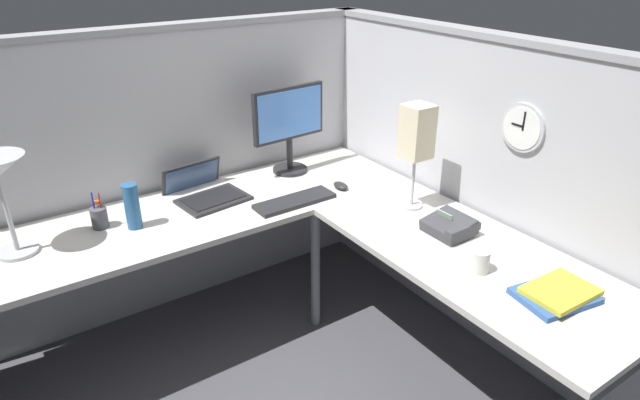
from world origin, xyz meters
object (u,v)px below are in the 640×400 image
object	(u,v)px
wall_clock	(523,128)
pen_cup	(99,217)
office_phone	(450,227)
book_stack	(557,294)
monitor	(289,123)
thermos_flask	(132,206)
keyboard	(295,201)
coffee_mug	(480,261)
laptop	(204,191)
desk_lamp_paper	(417,135)
computer_mouse	(341,186)

from	to	relation	value
wall_clock	pen_cup	bearing A→B (deg)	146.55
office_phone	wall_clock	size ratio (longest dim) A/B	0.94
book_stack	monitor	bearing A→B (deg)	96.10
thermos_flask	office_phone	xyz separation A→B (m)	(1.18, -0.88, -0.07)
keyboard	thermos_flask	world-z (taller)	thermos_flask
coffee_mug	monitor	bearing A→B (deg)	93.36
monitor	laptop	size ratio (longest dim) A/B	1.19
monitor	pen_cup	xyz separation A→B (m)	(-1.10, -0.08, -0.24)
monitor	keyboard	xyz separation A→B (m)	(-0.20, -0.38, -0.28)
laptop	keyboard	world-z (taller)	laptop
monitor	desk_lamp_paper	bearing A→B (deg)	-70.61
computer_mouse	monitor	bearing A→B (deg)	104.92
computer_mouse	wall_clock	distance (m)	1.00
keyboard	book_stack	bearing A→B (deg)	-73.69
keyboard	thermos_flask	bearing A→B (deg)	164.64
computer_mouse	pen_cup	world-z (taller)	pen_cup
keyboard	desk_lamp_paper	xyz separation A→B (m)	(0.47, -0.37, 0.37)
thermos_flask	keyboard	bearing A→B (deg)	-14.93
wall_clock	keyboard	bearing A→B (deg)	132.96
book_stack	thermos_flask	bearing A→B (deg)	127.91
laptop	office_phone	bearing A→B (deg)	-53.47
monitor	office_phone	xyz separation A→B (m)	(0.21, -1.06, -0.26)
keyboard	desk_lamp_paper	size ratio (longest dim) A/B	0.81
office_phone	wall_clock	distance (m)	0.54
keyboard	coffee_mug	size ratio (longest dim) A/B	4.48
pen_cup	coffee_mug	size ratio (longest dim) A/B	1.88
book_stack	keyboard	bearing A→B (deg)	106.75
monitor	desk_lamp_paper	world-z (taller)	desk_lamp_paper
laptop	thermos_flask	xyz separation A→B (m)	(-0.41, -0.15, 0.09)
monitor	keyboard	distance (m)	0.51
keyboard	office_phone	world-z (taller)	office_phone
wall_clock	laptop	bearing A→B (deg)	133.51
book_stack	computer_mouse	bearing A→B (deg)	93.49
book_stack	pen_cup	bearing A→B (deg)	129.31
desk_lamp_paper	pen_cup	bearing A→B (deg)	154.03
book_stack	office_phone	bearing A→B (deg)	86.38
monitor	coffee_mug	size ratio (longest dim) A/B	5.21
book_stack	wall_clock	world-z (taller)	wall_clock
coffee_mug	laptop	bearing A→B (deg)	115.59
pen_cup	book_stack	xyz separation A→B (m)	(1.27, -1.56, -0.03)
laptop	coffee_mug	size ratio (longest dim) A/B	4.36
desk_lamp_paper	coffee_mug	bearing A→B (deg)	-107.07
laptop	pen_cup	bearing A→B (deg)	-174.02
keyboard	pen_cup	xyz separation A→B (m)	(-0.89, 0.29, 0.04)
monitor	desk_lamp_paper	size ratio (longest dim) A/B	0.94
pen_cup	thermos_flask	world-z (taller)	thermos_flask
office_phone	desk_lamp_paper	distance (m)	0.47
wall_clock	desk_lamp_paper	bearing A→B (deg)	121.85
pen_cup	office_phone	size ratio (longest dim) A/B	0.87
desk_lamp_paper	wall_clock	world-z (taller)	wall_clock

